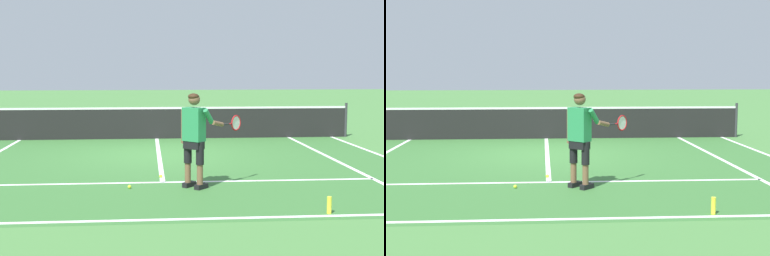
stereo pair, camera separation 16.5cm
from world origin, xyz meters
The scene contains 11 objects.
ground_plane centered at (0.00, 0.00, 0.00)m, with size 80.00×80.00×0.00m, color #477F3D.
court_inner_surface centered at (0.00, -1.47, 0.00)m, with size 10.98×9.35×0.00m, color #387033.
line_baseline centered at (0.00, -5.95, 0.00)m, with size 10.98×0.10×0.01m, color white.
line_service centered at (0.00, -3.40, 0.00)m, with size 8.23×0.10×0.01m, color white.
line_centre_service centered at (0.00, -0.20, 0.00)m, with size 0.10×6.40×0.01m, color white.
line_singles_right centered at (4.12, -1.47, 0.00)m, with size 0.10×8.95×0.01m, color white.
tennis_net centered at (0.00, 3.00, 0.50)m, with size 11.96×0.08×1.07m.
tennis_player centered at (0.57, -3.93, 0.99)m, with size 1.15×0.75×1.71m.
tennis_ball_near_feet centered at (-0.61, -3.88, 0.03)m, with size 0.07×0.07×0.07m, color #CCE02D.
tennis_ball_by_baseline centered at (-0.02, -2.95, 0.03)m, with size 0.07×0.07×0.07m, color #CCE02D.
water_bottle centered at (2.40, -5.83, 0.13)m, with size 0.07×0.07×0.26m, color yellow.
Camera 2 is at (-0.11, -13.51, 2.16)m, focal length 50.73 mm.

